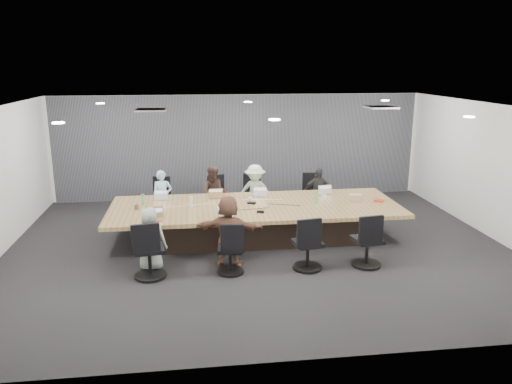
{
  "coord_description": "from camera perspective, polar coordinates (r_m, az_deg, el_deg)",
  "views": [
    {
      "loc": [
        -1.27,
        -9.41,
        3.62
      ],
      "look_at": [
        0.0,
        0.4,
        1.05
      ],
      "focal_mm": 35.0,
      "sensor_mm": 36.0,
      "label": 1
    }
  ],
  "objects": [
    {
      "name": "laptop_1",
      "position": [
        11.1,
        -4.62,
        -0.47
      ],
      "size": [
        0.32,
        0.23,
        0.02
      ],
      "primitive_type": "cube",
      "rotation": [
        0.0,
        0.0,
        3.19
      ],
      "color": "#8C6647",
      "rests_on": "conference_table"
    },
    {
      "name": "chair_5",
      "position": [
        8.85,
        -2.96,
        -6.98
      ],
      "size": [
        0.56,
        0.56,
        0.75
      ],
      "primitive_type": null,
      "rotation": [
        0.0,
        0.0,
        -0.11
      ],
      "color": "black",
      "rests_on": "ground"
    },
    {
      "name": "ceiling",
      "position": [
        9.53,
        0.31,
        9.63
      ],
      "size": [
        10.0,
        8.0,
        0.0
      ],
      "primitive_type": "cube",
      "color": "white",
      "rests_on": "wall_back"
    },
    {
      "name": "laptop_0",
      "position": [
        11.11,
        -10.81,
        -0.68
      ],
      "size": [
        0.31,
        0.23,
        0.02
      ],
      "primitive_type": "cube",
      "rotation": [
        0.0,
        0.0,
        3.02
      ],
      "color": "#B2B2B7",
      "rests_on": "conference_table"
    },
    {
      "name": "mic_right",
      "position": [
        10.5,
        -0.52,
        -1.25
      ],
      "size": [
        0.19,
        0.16,
        0.03
      ],
      "primitive_type": "cube",
      "rotation": [
        0.0,
        0.0,
        -0.4
      ],
      "color": "black",
      "rests_on": "conference_table"
    },
    {
      "name": "laptop_5",
      "position": [
        9.57,
        -3.42,
        -2.92
      ],
      "size": [
        0.32,
        0.24,
        0.02
      ],
      "primitive_type": "cube",
      "rotation": [
        0.0,
        0.0,
        -0.18
      ],
      "color": "#B2B2B7",
      "rests_on": "conference_table"
    },
    {
      "name": "person_5",
      "position": [
        9.07,
        -3.16,
        -4.46
      ],
      "size": [
        1.29,
        0.66,
        1.33
      ],
      "primitive_type": "imported",
      "rotation": [
        0.0,
        0.0,
        2.92
      ],
      "color": "brown",
      "rests_on": "ground"
    },
    {
      "name": "person_1",
      "position": [
        11.65,
        -4.75,
        -0.22
      ],
      "size": [
        0.65,
        0.51,
        1.31
      ],
      "primitive_type": "imported",
      "rotation": [
        0.0,
        0.0,
        6.26
      ],
      "color": "#382723",
      "rests_on": "ground"
    },
    {
      "name": "person_4",
      "position": [
        9.12,
        -11.97,
        -5.26
      ],
      "size": [
        0.62,
        0.46,
        1.16
      ],
      "primitive_type": "imported",
      "rotation": [
        0.0,
        0.0,
        2.98
      ],
      "color": "#8F9E93",
      "rests_on": "ground"
    },
    {
      "name": "stapler",
      "position": [
        9.84,
        0.52,
        -2.28
      ],
      "size": [
        0.15,
        0.07,
        0.05
      ],
      "primitive_type": "cube",
      "rotation": [
        0.0,
        0.0,
        -0.23
      ],
      "color": "black",
      "rests_on": "conference_table"
    },
    {
      "name": "wall_front",
      "position": [
        5.98,
        5.49,
        -7.3
      ],
      "size": [
        10.0,
        0.0,
        2.8
      ],
      "primitive_type": "cube",
      "rotation": [
        -1.57,
        0.0,
        0.0
      ],
      "color": "silver",
      "rests_on": "ground"
    },
    {
      "name": "cup_white_near",
      "position": [
        10.87,
        7.85,
        -0.64
      ],
      "size": [
        0.1,
        0.1,
        0.11
      ],
      "primitive_type": "cylinder",
      "rotation": [
        0.0,
        0.0,
        -0.28
      ],
      "color": "white",
      "rests_on": "conference_table"
    },
    {
      "name": "cup_white_far",
      "position": [
        10.64,
        -0.66,
        -0.87
      ],
      "size": [
        0.08,
        0.08,
        0.1
      ],
      "primitive_type": "cylinder",
      "rotation": [
        0.0,
        0.0,
        -0.0
      ],
      "color": "white",
      "rests_on": "conference_table"
    },
    {
      "name": "bottle_green_right",
      "position": [
        10.57,
        6.9,
        -0.6
      ],
      "size": [
        0.08,
        0.08,
        0.27
      ],
      "primitive_type": "cylinder",
      "rotation": [
        0.0,
        0.0,
        0.05
      ],
      "color": "#59A572",
      "rests_on": "conference_table"
    },
    {
      "name": "canvas_bag",
      "position": [
        10.9,
        11.26,
        -0.65
      ],
      "size": [
        0.29,
        0.2,
        0.14
      ],
      "primitive_type": "cube",
      "rotation": [
        0.0,
        0.0,
        -0.13
      ],
      "color": "tan",
      "rests_on": "conference_table"
    },
    {
      "name": "laptop_4",
      "position": [
        9.58,
        -11.78,
        -3.19
      ],
      "size": [
        0.39,
        0.3,
        0.02
      ],
      "primitive_type": "cube",
      "rotation": [
        0.0,
        0.0,
        0.17
      ],
      "color": "#8C6647",
      "rests_on": "conference_table"
    },
    {
      "name": "chair_7",
      "position": [
        9.34,
        12.59,
        -5.83
      ],
      "size": [
        0.64,
        0.64,
        0.84
      ],
      "primitive_type": null,
      "rotation": [
        0.0,
        0.0,
        0.14
      ],
      "color": "black",
      "rests_on": "ground"
    },
    {
      "name": "chair_2",
      "position": [
        12.13,
        -0.32,
        -0.85
      ],
      "size": [
        0.54,
        0.54,
        0.79
      ],
      "primitive_type": null,
      "rotation": [
        0.0,
        0.0,
        3.13
      ],
      "color": "black",
      "rests_on": "ground"
    },
    {
      "name": "bottle_green_left",
      "position": [
        10.64,
        -12.79,
        -0.86
      ],
      "size": [
        0.08,
        0.08,
        0.23
      ],
      "primitive_type": "cylinder",
      "rotation": [
        0.0,
        0.0,
        -0.18
      ],
      "color": "#59A572",
      "rests_on": "conference_table"
    },
    {
      "name": "curtain",
      "position": [
        13.57,
        -1.92,
        5.15
      ],
      "size": [
        9.8,
        0.04,
        2.8
      ],
      "primitive_type": "cube",
      "color": "#545661",
      "rests_on": "ground"
    },
    {
      "name": "wall_back",
      "position": [
        13.65,
        -1.96,
        5.2
      ],
      "size": [
        10.0,
        0.0,
        2.8
      ],
      "primitive_type": "cube",
      "rotation": [
        1.57,
        0.0,
        0.0
      ],
      "color": "silver",
      "rests_on": "ground"
    },
    {
      "name": "person_0",
      "position": [
        11.67,
        -10.64,
        -0.58
      ],
      "size": [
        0.46,
        0.31,
        1.24
      ],
      "primitive_type": "imported",
      "rotation": [
        0.0,
        0.0,
        6.3
      ],
      "color": "#9ACDE4",
      "rests_on": "ground"
    },
    {
      "name": "snack_packet",
      "position": [
        10.96,
        13.87,
        -0.98
      ],
      "size": [
        0.24,
        0.22,
        0.04
      ],
      "primitive_type": "cube",
      "rotation": [
        0.0,
        0.0,
        -0.58
      ],
      "color": "red",
      "rests_on": "conference_table"
    },
    {
      "name": "mug_brown",
      "position": [
        10.38,
        -13.49,
        -1.67
      ],
      "size": [
        0.09,
        0.09,
        0.1
      ],
      "primitive_type": "cylinder",
      "rotation": [
        0.0,
        0.0,
        -0.06
      ],
      "color": "brown",
      "rests_on": "conference_table"
    },
    {
      "name": "person_2",
      "position": [
        11.73,
        -0.11,
        -0.04
      ],
      "size": [
        0.93,
        0.65,
        1.32
      ],
      "primitive_type": "imported",
      "rotation": [
        0.0,
        0.0,
        6.09
      ],
      "color": "#B0C7B2",
      "rests_on": "ground"
    },
    {
      "name": "chair_4",
      "position": [
        8.84,
        -12.09,
        -6.89
      ],
      "size": [
        0.66,
        0.66,
        0.87
      ],
      "primitive_type": null,
      "rotation": [
        0.0,
        0.0,
        0.12
      ],
      "color": "black",
      "rests_on": "ground"
    },
    {
      "name": "chair_1",
      "position": [
        12.06,
        -4.8,
        -1.06
      ],
      "size": [
        0.64,
        0.64,
        0.76
      ],
      "primitive_type": null,
      "rotation": [
        0.0,
        0.0,
        3.43
      ],
      "color": "black",
      "rests_on": "ground"
    },
    {
      "name": "laptop_3",
      "position": [
        11.47,
        7.77,
        -0.06
      ],
      "size": [
        0.34,
        0.26,
        0.02
      ],
      "primitive_type": "cube",
      "rotation": [
        0.0,
        0.0,
        3.27
      ],
      "color": "#B2B2B7",
      "rests_on": "conference_table"
    },
    {
      "name": "bottle_clear",
      "position": [
        10.28,
        -7.41,
        -1.14
      ],
      "size": [
        0.08,
        0.08,
        0.24
      ],
      "primitive_type": "cylinder",
      "rotation": [
        0.0,
        0.0,
        -0.06
      ],
      "color": "silver",
      "rests_on": "conference_table"
    },
    {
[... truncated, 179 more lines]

